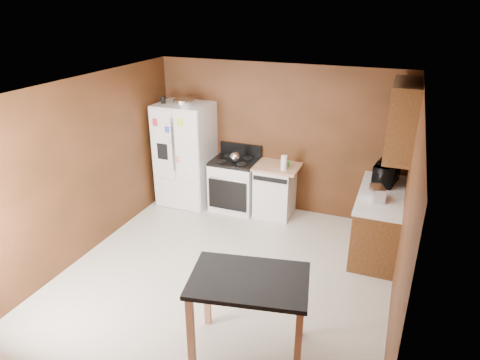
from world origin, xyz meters
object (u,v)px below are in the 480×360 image
Objects in this scene: gas_range at (235,183)px; island at (249,291)px; dishwasher at (275,190)px; roasting_pan at (184,102)px; pen_cup at (163,100)px; microwave at (386,173)px; kettle at (235,157)px; toaster at (377,193)px; refrigerator at (186,154)px; green_canister at (287,164)px; paper_towel at (284,163)px.

island is at bearing -65.55° from gas_range.
gas_range is at bearing -178.06° from dishwasher.
dishwasher is at bearing 4.31° from roasting_pan.
pen_cup reaches higher than gas_range.
microwave is at bearing -3.16° from dishwasher.
kettle is (0.90, 0.00, -0.86)m from roasting_pan.
kettle is 0.64× the size of toaster.
pen_cup is at bearing -164.98° from refrigerator.
gas_range is at bearing 6.27° from roasting_pan.
green_canister is (0.86, 0.14, -0.05)m from kettle.
island is at bearing -131.69° from toaster.
microwave is at bearing -0.18° from refrigerator.
paper_towel is at bearing -1.54° from refrigerator.
refrigerator is (-3.29, 0.67, -0.10)m from toaster.
kettle is 0.16× the size of gas_range.
toaster is 0.24× the size of gas_range.
roasting_pan is at bearing -35.19° from refrigerator.
dishwasher is at bearing 9.63° from kettle.
pen_cup is 0.06× the size of refrigerator.
refrigerator reaches higher than gas_range.
toaster is (2.34, -0.64, 0.01)m from kettle.
microwave is at bearing 65.74° from toaster.
microwave is (0.07, 0.66, 0.05)m from toaster.
refrigerator reaches higher than paper_towel.
green_canister is (2.13, 0.20, -0.92)m from pen_cup.
gas_range is 0.72m from dishwasher.
island is (-1.00, -2.31, -0.23)m from toaster.
toaster is (1.49, -0.63, -0.01)m from paper_towel.
refrigerator is (0.32, 0.09, -0.96)m from pen_cup.
microwave is at bearing -1.66° from gas_range.
roasting_pan reaches higher than green_canister.
microwave is (1.56, 0.04, 0.04)m from paper_towel.
refrigerator reaches higher than microwave.
refrigerator is (-0.95, 0.03, -0.09)m from kettle.
dishwasher is (-1.73, 0.10, -0.59)m from microwave.
pen_cup is 0.13× the size of dishwasher.
toaster is at bearing -9.24° from pen_cup.
kettle is 0.87m from dishwasher.
toaster is at bearing -24.56° from dishwasher.
refrigerator is 1.64× the size of gas_range.
kettle is 0.72× the size of paper_towel.
kettle reaches higher than green_canister.
dishwasher is (1.58, 0.12, -1.39)m from roasting_pan.
microwave reaches higher than green_canister.
microwave is 3.36m from refrigerator.
kettle is at bearing 114.51° from island.
kettle reaches higher than island.
green_canister is at bearing 4.79° from roasting_pan.
paper_towel is 0.60m from dishwasher.
pen_cup is 0.22× the size of microwave.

